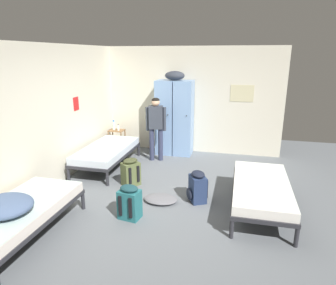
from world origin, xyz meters
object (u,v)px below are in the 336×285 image
backpack_teal (130,202)px  locker_bank (175,116)px  backpack_navy (197,187)px  lotion_bottle (118,128)px  shelf_unit (117,138)px  person_traveler (156,123)px  bedding_heap (5,206)px  bed_right (261,188)px  water_bottle (114,125)px  bed_left_front (20,213)px  backpack_olive (130,172)px  clothes_pile_grey (161,199)px  bed_left_rear (107,151)px

backpack_teal → locker_bank: bearing=90.4°
backpack_teal → backpack_navy: size_ratio=1.00×
lotion_bottle → shelf_unit: bearing=150.3°
person_traveler → bedding_heap: bearing=-104.2°
bedding_heap → lotion_bottle: size_ratio=4.29×
bed_right → water_bottle: 4.29m
bed_left_front → bedding_heap: (-0.01, -0.22, 0.22)m
bed_left_front → water_bottle: (-0.33, 3.95, 0.30)m
bed_right → backpack_navy: (-1.05, 0.05, -0.12)m
person_traveler → shelf_unit: bearing=160.2°
water_bottle → person_traveler: bearing=-19.5°
shelf_unit → locker_bank: bearing=6.9°
water_bottle → backpack_olive: (1.17, -1.94, -0.42)m
bedding_heap → backpack_navy: size_ratio=1.29×
shelf_unit → clothes_pile_grey: shelf_unit is taller
shelf_unit → bed_right: 4.20m
person_traveler → water_bottle: 1.36m
bed_left_rear → bed_right: size_ratio=1.00×
bed_left_rear → backpack_teal: backpack_teal is taller
backpack_navy → backpack_olive: (-1.35, 0.36, 0.00)m
bed_right → backpack_teal: (-1.97, -0.74, -0.12)m
shelf_unit → person_traveler: (1.19, -0.43, 0.56)m
water_bottle → clothes_pile_grey: size_ratio=0.43×
water_bottle → backpack_teal: 3.51m
lotion_bottle → clothes_pile_grey: 3.06m
bed_left_rear → backpack_olive: size_ratio=3.45×
water_bottle → backpack_olive: bearing=-58.9°
locker_bank → bed_left_front: (-1.25, -4.11, -0.59)m
bed_left_rear → water_bottle: bearing=105.8°
bedding_heap → backpack_teal: 1.70m
bedding_heap → shelf_unit: bearing=93.4°
bed_left_front → water_bottle: 3.97m
locker_bank → bed_left_front: 4.33m
person_traveler → bed_left_front: bearing=-105.0°
clothes_pile_grey → bed_left_rear: bearing=140.7°
bed_right → clothes_pile_grey: 1.69m
backpack_olive → backpack_teal: bearing=-69.8°
person_traveler → lotion_bottle: size_ratio=9.08×
clothes_pile_grey → backpack_navy: bearing=15.6°
bed_left_rear → water_bottle: water_bottle is taller
shelf_unit → lotion_bottle: 0.31m
bed_right → backpack_olive: size_ratio=3.45×
bed_right → water_bottle: bearing=146.6°
backpack_teal → backpack_olive: same height
locker_bank → bed_right: 3.26m
shelf_unit → backpack_olive: bearing=-60.4°
backpack_navy → clothes_pile_grey: 0.66m
person_traveler → clothes_pile_grey: person_traveler is taller
person_traveler → backpack_navy: 2.34m
bedding_heap → water_bottle: (-0.32, 4.17, 0.08)m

